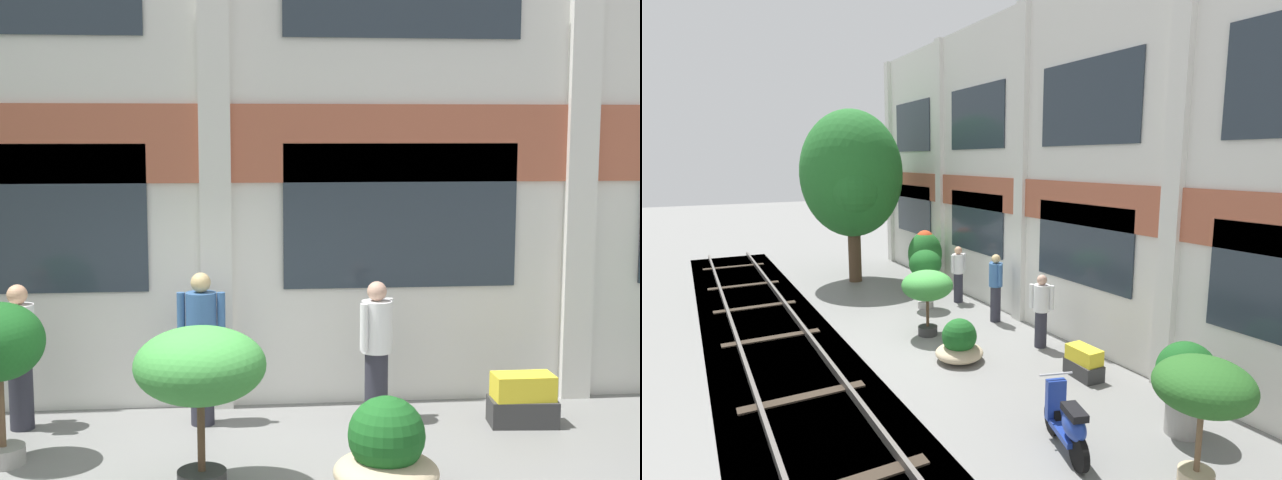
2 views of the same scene
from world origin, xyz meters
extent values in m
plane|color=slate|center=(0.00, 0.00, 0.00)|extent=(80.00, 80.00, 0.00)
cube|color=silver|center=(0.00, 2.91, 3.83)|extent=(17.31, 0.50, 7.66)
cube|color=#AD5B42|center=(0.00, 2.64, 3.10)|extent=(17.31, 0.06, 0.90)
cube|color=silver|center=(-8.66, 2.60, 3.83)|extent=(0.36, 0.16, 7.66)
cube|color=silver|center=(-4.33, 2.60, 3.83)|extent=(0.36, 0.16, 7.66)
cube|color=silver|center=(0.00, 2.60, 3.83)|extent=(0.36, 0.16, 7.66)
cube|color=silver|center=(4.33, 2.60, 3.83)|extent=(0.36, 0.16, 7.66)
cube|color=#28333D|center=(-6.49, 2.63, 2.25)|extent=(2.77, 0.04, 1.70)
cube|color=#28333D|center=(-2.16, 2.63, 2.25)|extent=(2.77, 0.04, 1.70)
cube|color=#28333D|center=(2.16, 2.63, 2.25)|extent=(2.77, 0.04, 1.70)
cube|color=#28333D|center=(-6.49, 2.63, 5.15)|extent=(2.77, 0.04, 1.70)
cube|color=#28333D|center=(-2.16, 2.63, 5.15)|extent=(2.77, 0.04, 1.70)
cube|color=#28333D|center=(2.16, 2.63, 5.15)|extent=(2.77, 0.04, 1.70)
cube|color=#423F3A|center=(0.00, -3.07, -0.14)|extent=(25.31, 2.80, 0.28)
cube|color=#605B56|center=(0.00, -3.79, 0.07)|extent=(25.31, 0.07, 0.15)
cube|color=#605B56|center=(0.00, -2.35, 0.07)|extent=(25.31, 0.07, 0.15)
cube|color=#382D23|center=(-10.38, -3.07, 0.01)|extent=(0.24, 2.10, 0.03)
cube|color=#382D23|center=(-7.10, -3.07, 0.01)|extent=(0.24, 2.10, 0.03)
cube|color=#382D23|center=(-4.37, -3.07, 0.01)|extent=(0.24, 2.10, 0.03)
cube|color=#382D23|center=(-1.62, -3.07, 0.01)|extent=(0.24, 2.10, 0.03)
cube|color=#382D23|center=(1.65, -3.07, 0.01)|extent=(0.24, 2.10, 0.03)
cylinder|color=#4C3826|center=(-5.97, 0.26, 1.22)|extent=(0.42, 0.42, 2.44)
ellipsoid|color=#236B28|center=(-5.97, 0.26, 3.57)|extent=(3.27, 3.27, 4.09)
sphere|color=#236B28|center=(-6.79, 0.46, 3.16)|extent=(1.80, 1.80, 1.80)
sphere|color=#236B28|center=(-5.15, 0.06, 3.16)|extent=(1.80, 1.80, 1.80)
cylinder|color=#333333|center=(-0.10, 0.11, 0.10)|extent=(0.45, 0.45, 0.21)
cylinder|color=#4C3826|center=(-0.10, 0.11, 0.62)|extent=(0.07, 0.07, 0.84)
ellipsoid|color=#388438|center=(-0.10, 0.11, 1.18)|extent=(1.18, 1.18, 0.68)
cylinder|color=gray|center=(-2.06, 0.99, 0.09)|extent=(0.43, 0.43, 0.18)
cylinder|color=brown|center=(-2.06, 0.99, 0.63)|extent=(0.07, 0.07, 0.89)
ellipsoid|color=#19561E|center=(-2.06, 0.99, 1.23)|extent=(0.89, 0.89, 0.76)
cylinder|color=gray|center=(5.56, 1.57, 0.29)|extent=(0.52, 0.52, 0.58)
ellipsoid|color=#19561E|center=(5.56, 1.57, 0.96)|extent=(0.86, 0.86, 0.89)
cube|color=#333333|center=(3.38, 1.66, 0.15)|extent=(0.77, 0.46, 0.30)
cube|color=yellow|center=(3.38, 1.66, 0.44)|extent=(0.66, 0.36, 0.28)
ellipsoid|color=tan|center=(1.56, 0.02, 0.17)|extent=(0.97, 0.97, 0.33)
sphere|color=#19561E|center=(1.56, 0.02, 0.51)|extent=(0.71, 0.71, 0.71)
cylinder|color=tan|center=(-4.04, 1.92, 0.25)|extent=(0.71, 0.71, 0.49)
ellipsoid|color=#236B28|center=(-4.04, 1.92, 1.09)|extent=(1.07, 1.07, 1.40)
sphere|color=#E04C23|center=(-4.04, 1.92, 1.54)|extent=(0.59, 0.59, 0.59)
cylinder|color=brown|center=(6.52, 0.52, 0.79)|extent=(0.07, 0.07, 0.96)
ellipsoid|color=#286023|center=(6.52, 0.52, 1.40)|extent=(1.16, 1.16, 0.64)
cylinder|color=black|center=(4.62, -0.11, 0.24)|extent=(0.48, 0.23, 0.48)
cylinder|color=black|center=(5.48, -0.39, 0.24)|extent=(0.48, 0.23, 0.48)
cube|color=navy|center=(5.06, -0.25, 0.28)|extent=(0.72, 0.44, 0.08)
ellipsoid|color=navy|center=(5.31, -0.33, 0.52)|extent=(0.61, 0.42, 0.36)
cube|color=black|center=(5.31, -0.33, 0.72)|extent=(0.49, 0.34, 0.10)
cube|color=navy|center=(4.70, -0.14, 0.58)|extent=(0.20, 0.30, 0.60)
cylinder|color=#B7B7BF|center=(4.68, -0.13, 0.96)|extent=(0.18, 0.49, 0.03)
cylinder|color=#282833|center=(-0.16, 2.02, 0.45)|extent=(0.26, 0.26, 0.90)
cylinder|color=#33598C|center=(-0.16, 2.02, 1.20)|extent=(0.34, 0.34, 0.59)
sphere|color=tan|center=(-0.16, 2.02, 1.60)|extent=(0.22, 0.22, 0.22)
cylinder|color=#33598C|center=(-0.38, 2.03, 1.22)|extent=(0.09, 0.09, 0.53)
cylinder|color=#33598C|center=(0.06, 2.00, 1.22)|extent=(0.09, 0.09, 0.53)
cylinder|color=#282833|center=(-2.12, 2.05, 0.42)|extent=(0.26, 0.26, 0.84)
cylinder|color=silver|center=(-2.12, 2.05, 1.11)|extent=(0.34, 0.34, 0.55)
sphere|color=tan|center=(-2.12, 2.05, 1.49)|extent=(0.22, 0.22, 0.22)
cylinder|color=silver|center=(-2.17, 2.26, 1.14)|extent=(0.09, 0.09, 0.49)
cylinder|color=silver|center=(-2.08, 1.83, 1.14)|extent=(0.09, 0.09, 0.49)
cylinder|color=#282833|center=(1.77, 1.91, 0.40)|extent=(0.26, 0.26, 0.80)
cylinder|color=silver|center=(1.77, 1.91, 1.09)|extent=(0.34, 0.34, 0.58)
sphere|color=tan|center=(1.77, 1.91, 1.49)|extent=(0.22, 0.22, 0.22)
cylinder|color=silver|center=(1.61, 1.77, 1.12)|extent=(0.09, 0.09, 0.52)
cylinder|color=silver|center=(1.93, 2.06, 1.12)|extent=(0.09, 0.09, 0.52)
camera|label=1|loc=(0.23, -7.65, 3.25)|focal=50.00mm
camera|label=2|loc=(9.91, -4.64, 4.01)|focal=28.00mm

